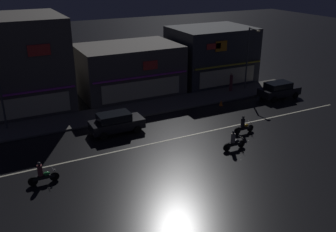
{
  "coord_description": "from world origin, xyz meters",
  "views": [
    {
      "loc": [
        -13.38,
        -23.35,
        12.59
      ],
      "look_at": [
        -0.88,
        1.5,
        1.35
      ],
      "focal_mm": 39.92,
      "sensor_mm": 36.0,
      "label": 1
    }
  ],
  "objects_px": {
    "motorcycle_lead": "(42,174)",
    "motorcycle_opposite_lane": "(244,126)",
    "motorcycle_following": "(234,142)",
    "parked_car_trailing": "(279,90)",
    "streetlamp_mid": "(249,53)",
    "pedestrian_on_sidewalk": "(231,83)",
    "parked_car_near_kerb": "(116,122)",
    "traffic_cone": "(221,103)"
  },
  "relations": [
    {
      "from": "motorcycle_lead",
      "to": "motorcycle_opposite_lane",
      "type": "distance_m",
      "value": 15.73
    },
    {
      "from": "motorcycle_lead",
      "to": "motorcycle_following",
      "type": "relative_size",
      "value": 1.0
    },
    {
      "from": "parked_car_trailing",
      "to": "motorcycle_following",
      "type": "xyz_separation_m",
      "value": [
        -10.95,
        -7.41,
        -0.24
      ]
    },
    {
      "from": "streetlamp_mid",
      "to": "motorcycle_opposite_lane",
      "type": "relative_size",
      "value": 3.44
    },
    {
      "from": "pedestrian_on_sidewalk",
      "to": "motorcycle_lead",
      "type": "relative_size",
      "value": 1.01
    },
    {
      "from": "parked_car_near_kerb",
      "to": "traffic_cone",
      "type": "relative_size",
      "value": 7.82
    },
    {
      "from": "parked_car_trailing",
      "to": "motorcycle_lead",
      "type": "distance_m",
      "value": 24.96
    },
    {
      "from": "motorcycle_opposite_lane",
      "to": "motorcycle_following",
      "type": "bearing_deg",
      "value": 35.8
    },
    {
      "from": "pedestrian_on_sidewalk",
      "to": "motorcycle_opposite_lane",
      "type": "relative_size",
      "value": 1.01
    },
    {
      "from": "motorcycle_lead",
      "to": "traffic_cone",
      "type": "height_order",
      "value": "motorcycle_lead"
    },
    {
      "from": "motorcycle_lead",
      "to": "traffic_cone",
      "type": "bearing_deg",
      "value": -160.1
    },
    {
      "from": "motorcycle_following",
      "to": "traffic_cone",
      "type": "relative_size",
      "value": 3.45
    },
    {
      "from": "motorcycle_lead",
      "to": "motorcycle_opposite_lane",
      "type": "xyz_separation_m",
      "value": [
        15.73,
        0.48,
        0.0
      ]
    },
    {
      "from": "streetlamp_mid",
      "to": "parked_car_trailing",
      "type": "height_order",
      "value": "streetlamp_mid"
    },
    {
      "from": "parked_car_near_kerb",
      "to": "traffic_cone",
      "type": "xyz_separation_m",
      "value": [
        11.12,
        1.39,
        -0.59
      ]
    },
    {
      "from": "pedestrian_on_sidewalk",
      "to": "motorcycle_lead",
      "type": "distance_m",
      "value": 23.18
    },
    {
      "from": "parked_car_trailing",
      "to": "motorcycle_lead",
      "type": "height_order",
      "value": "parked_car_trailing"
    },
    {
      "from": "streetlamp_mid",
      "to": "pedestrian_on_sidewalk",
      "type": "bearing_deg",
      "value": 174.63
    },
    {
      "from": "parked_car_trailing",
      "to": "traffic_cone",
      "type": "relative_size",
      "value": 7.82
    },
    {
      "from": "motorcycle_opposite_lane",
      "to": "traffic_cone",
      "type": "bearing_deg",
      "value": -112.35
    },
    {
      "from": "parked_car_trailing",
      "to": "traffic_cone",
      "type": "height_order",
      "value": "parked_car_trailing"
    },
    {
      "from": "parked_car_near_kerb",
      "to": "motorcycle_opposite_lane",
      "type": "distance_m",
      "value": 10.26
    },
    {
      "from": "parked_car_trailing",
      "to": "motorcycle_following",
      "type": "bearing_deg",
      "value": 34.07
    },
    {
      "from": "motorcycle_opposite_lane",
      "to": "parked_car_trailing",
      "type": "bearing_deg",
      "value": -151.74
    },
    {
      "from": "streetlamp_mid",
      "to": "pedestrian_on_sidewalk",
      "type": "height_order",
      "value": "streetlamp_mid"
    },
    {
      "from": "traffic_cone",
      "to": "motorcycle_lead",
      "type": "bearing_deg",
      "value": -159.55
    },
    {
      "from": "streetlamp_mid",
      "to": "parked_car_near_kerb",
      "type": "relative_size",
      "value": 1.52
    },
    {
      "from": "streetlamp_mid",
      "to": "traffic_cone",
      "type": "distance_m",
      "value": 7.05
    },
    {
      "from": "parked_car_near_kerb",
      "to": "motorcycle_lead",
      "type": "relative_size",
      "value": 2.26
    },
    {
      "from": "streetlamp_mid",
      "to": "motorcycle_lead",
      "type": "relative_size",
      "value": 3.44
    },
    {
      "from": "motorcycle_lead",
      "to": "motorcycle_opposite_lane",
      "type": "height_order",
      "value": "same"
    },
    {
      "from": "motorcycle_lead",
      "to": "parked_car_near_kerb",
      "type": "bearing_deg",
      "value": -142.29
    },
    {
      "from": "pedestrian_on_sidewalk",
      "to": "parked_car_near_kerb",
      "type": "relative_size",
      "value": 0.45
    },
    {
      "from": "streetlamp_mid",
      "to": "motorcycle_opposite_lane",
      "type": "xyz_separation_m",
      "value": [
        -7.26,
        -9.01,
        -3.4
      ]
    },
    {
      "from": "pedestrian_on_sidewalk",
      "to": "parked_car_near_kerb",
      "type": "bearing_deg",
      "value": 142.64
    },
    {
      "from": "motorcycle_opposite_lane",
      "to": "traffic_cone",
      "type": "distance_m",
      "value": 6.48
    },
    {
      "from": "streetlamp_mid",
      "to": "pedestrian_on_sidewalk",
      "type": "relative_size",
      "value": 3.41
    },
    {
      "from": "parked_car_near_kerb",
      "to": "parked_car_trailing",
      "type": "relative_size",
      "value": 1.0
    },
    {
      "from": "parked_car_trailing",
      "to": "motorcycle_opposite_lane",
      "type": "height_order",
      "value": "parked_car_trailing"
    },
    {
      "from": "motorcycle_opposite_lane",
      "to": "parked_car_near_kerb",
      "type": "bearing_deg",
      "value": -31.65
    },
    {
      "from": "motorcycle_following",
      "to": "motorcycle_opposite_lane",
      "type": "xyz_separation_m",
      "value": [
        2.41,
        2.01,
        0.0
      ]
    },
    {
      "from": "streetlamp_mid",
      "to": "motorcycle_opposite_lane",
      "type": "distance_m",
      "value": 12.06
    }
  ]
}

